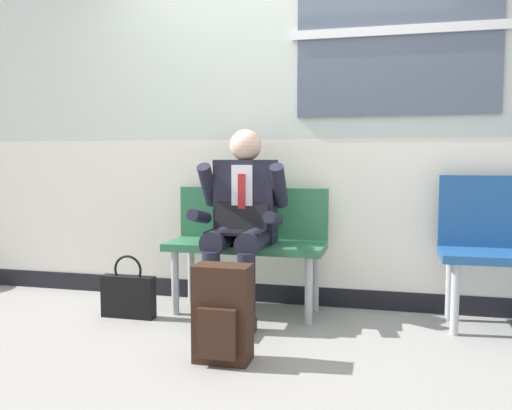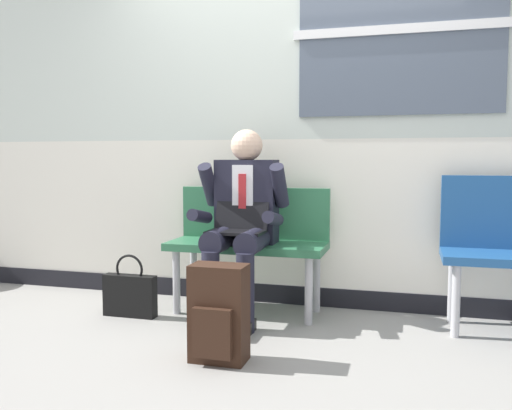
% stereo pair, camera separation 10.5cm
% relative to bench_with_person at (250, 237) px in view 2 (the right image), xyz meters
% --- Properties ---
extents(ground_plane, '(18.00, 18.00, 0.00)m').
position_rel_bench_with_person_xyz_m(ground_plane, '(0.24, -0.51, -0.50)').
color(ground_plane, gray).
extents(station_wall, '(6.26, 0.16, 2.83)m').
position_rel_bench_with_person_xyz_m(station_wall, '(0.25, 0.28, 0.91)').
color(station_wall, beige).
rests_on(station_wall, ground).
extents(bench_with_person, '(1.06, 0.42, 0.84)m').
position_rel_bench_with_person_xyz_m(bench_with_person, '(0.00, 0.00, 0.00)').
color(bench_with_person, '#2D6B47').
rests_on(bench_with_person, ground).
extents(person_seated, '(0.57, 0.70, 1.23)m').
position_rel_bench_with_person_xyz_m(person_seated, '(0.00, -0.19, 0.15)').
color(person_seated, '#1E1E2D').
rests_on(person_seated, ground).
extents(backpack, '(0.29, 0.21, 0.50)m').
position_rel_bench_with_person_xyz_m(backpack, '(0.11, -0.95, -0.26)').
color(backpack, '#331E14').
rests_on(backpack, ground).
extents(handbag, '(0.36, 0.08, 0.41)m').
position_rel_bench_with_person_xyz_m(handbag, '(-0.72, -0.36, -0.35)').
color(handbag, black).
rests_on(handbag, ground).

